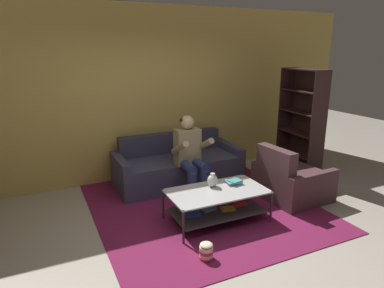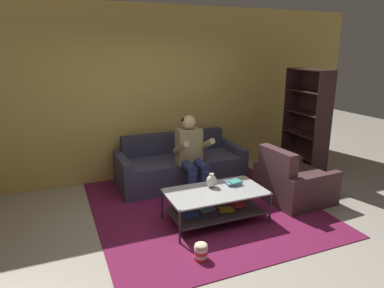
{
  "view_description": "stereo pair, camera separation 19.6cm",
  "coord_description": "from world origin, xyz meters",
  "px_view_note": "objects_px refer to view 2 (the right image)",
  "views": [
    {
      "loc": [
        -1.65,
        -3.15,
        2.19
      ],
      "look_at": [
        0.27,
        0.93,
        0.93
      ],
      "focal_mm": 32.0,
      "sensor_mm": 36.0,
      "label": 1
    },
    {
      "loc": [
        -1.47,
        -3.23,
        2.19
      ],
      "look_at": [
        0.27,
        0.93,
        0.93
      ],
      "focal_mm": 32.0,
      "sensor_mm": 36.0,
      "label": 2
    }
  ],
  "objects_px": {
    "couch": "(180,166)",
    "bookshelf": "(306,129)",
    "person_seated_center": "(192,153)",
    "vase": "(212,181)",
    "book_stack": "(234,183)",
    "popcorn_tub": "(201,251)",
    "armchair": "(293,183)",
    "coffee_table": "(215,201)"
  },
  "relations": [
    {
      "from": "couch",
      "to": "coffee_table",
      "type": "xyz_separation_m",
      "value": [
        -0.06,
        -1.45,
        -0.0
      ]
    },
    {
      "from": "armchair",
      "to": "vase",
      "type": "bearing_deg",
      "value": -179.51
    },
    {
      "from": "person_seated_center",
      "to": "book_stack",
      "type": "bearing_deg",
      "value": -72.43
    },
    {
      "from": "couch",
      "to": "person_seated_center",
      "type": "relative_size",
      "value": 1.69
    },
    {
      "from": "vase",
      "to": "book_stack",
      "type": "bearing_deg",
      "value": -7.02
    },
    {
      "from": "coffee_table",
      "to": "popcorn_tub",
      "type": "xyz_separation_m",
      "value": [
        -0.52,
        -0.71,
        -0.18
      ]
    },
    {
      "from": "person_seated_center",
      "to": "bookshelf",
      "type": "relative_size",
      "value": 0.66
    },
    {
      "from": "person_seated_center",
      "to": "popcorn_tub",
      "type": "relative_size",
      "value": 6.1
    },
    {
      "from": "couch",
      "to": "person_seated_center",
      "type": "xyz_separation_m",
      "value": [
        0.0,
        -0.52,
        0.39
      ]
    },
    {
      "from": "person_seated_center",
      "to": "vase",
      "type": "height_order",
      "value": "person_seated_center"
    },
    {
      "from": "person_seated_center",
      "to": "bookshelf",
      "type": "bearing_deg",
      "value": 2.5
    },
    {
      "from": "couch",
      "to": "popcorn_tub",
      "type": "height_order",
      "value": "couch"
    },
    {
      "from": "book_stack",
      "to": "bookshelf",
      "type": "bearing_deg",
      "value": 25.34
    },
    {
      "from": "vase",
      "to": "bookshelf",
      "type": "height_order",
      "value": "bookshelf"
    },
    {
      "from": "popcorn_tub",
      "to": "coffee_table",
      "type": "bearing_deg",
      "value": 53.65
    },
    {
      "from": "book_stack",
      "to": "couch",
      "type": "bearing_deg",
      "value": 101.09
    },
    {
      "from": "couch",
      "to": "vase",
      "type": "xyz_separation_m",
      "value": [
        -0.05,
        -1.31,
        0.23
      ]
    },
    {
      "from": "vase",
      "to": "book_stack",
      "type": "xyz_separation_m",
      "value": [
        0.31,
        -0.04,
        -0.06
      ]
    },
    {
      "from": "person_seated_center",
      "to": "vase",
      "type": "distance_m",
      "value": 0.81
    },
    {
      "from": "vase",
      "to": "book_stack",
      "type": "height_order",
      "value": "vase"
    },
    {
      "from": "armchair",
      "to": "couch",
      "type": "bearing_deg",
      "value": 135.0
    },
    {
      "from": "book_stack",
      "to": "person_seated_center",
      "type": "bearing_deg",
      "value": 107.57
    },
    {
      "from": "person_seated_center",
      "to": "popcorn_tub",
      "type": "bearing_deg",
      "value": -109.41
    },
    {
      "from": "person_seated_center",
      "to": "armchair",
      "type": "height_order",
      "value": "person_seated_center"
    },
    {
      "from": "armchair",
      "to": "bookshelf",
      "type": "bearing_deg",
      "value": 43.36
    },
    {
      "from": "couch",
      "to": "bookshelf",
      "type": "relative_size",
      "value": 1.11
    },
    {
      "from": "couch",
      "to": "book_stack",
      "type": "xyz_separation_m",
      "value": [
        0.26,
        -1.35,
        0.17
      ]
    },
    {
      "from": "popcorn_tub",
      "to": "person_seated_center",
      "type": "bearing_deg",
      "value": 70.59
    },
    {
      "from": "coffee_table",
      "to": "armchair",
      "type": "distance_m",
      "value": 1.37
    },
    {
      "from": "couch",
      "to": "book_stack",
      "type": "distance_m",
      "value": 1.39
    },
    {
      "from": "book_stack",
      "to": "armchair",
      "type": "distance_m",
      "value": 1.06
    },
    {
      "from": "bookshelf",
      "to": "armchair",
      "type": "xyz_separation_m",
      "value": [
        -0.94,
        -0.88,
        -0.55
      ]
    },
    {
      "from": "couch",
      "to": "book_stack",
      "type": "relative_size",
      "value": 9.19
    },
    {
      "from": "bookshelf",
      "to": "popcorn_tub",
      "type": "height_order",
      "value": "bookshelf"
    },
    {
      "from": "book_stack",
      "to": "popcorn_tub",
      "type": "distance_m",
      "value": 1.23
    },
    {
      "from": "couch",
      "to": "popcorn_tub",
      "type": "relative_size",
      "value": 10.31
    },
    {
      "from": "bookshelf",
      "to": "couch",
      "type": "bearing_deg",
      "value": 169.42
    },
    {
      "from": "bookshelf",
      "to": "popcorn_tub",
      "type": "bearing_deg",
      "value": -148.21
    },
    {
      "from": "armchair",
      "to": "popcorn_tub",
      "type": "xyz_separation_m",
      "value": [
        -1.88,
        -0.86,
        -0.17
      ]
    },
    {
      "from": "person_seated_center",
      "to": "book_stack",
      "type": "height_order",
      "value": "person_seated_center"
    },
    {
      "from": "person_seated_center",
      "to": "couch",
      "type": "bearing_deg",
      "value": 90.0
    },
    {
      "from": "couch",
      "to": "coffee_table",
      "type": "relative_size",
      "value": 1.63
    }
  ]
}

